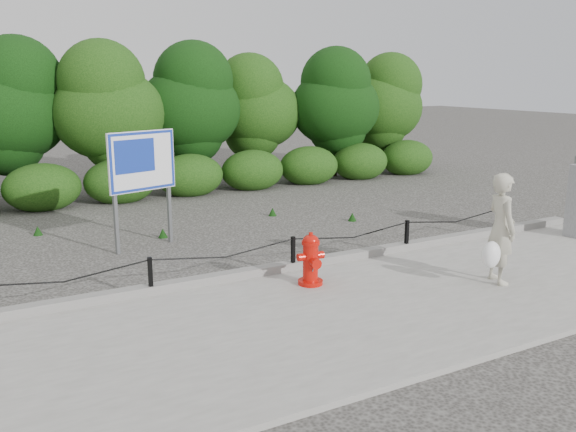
# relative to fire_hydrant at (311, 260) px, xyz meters

# --- Properties ---
(ground) EXTENTS (90.00, 90.00, 0.00)m
(ground) POSITION_rel_fire_hydrant_xyz_m (0.11, 0.77, -0.49)
(ground) COLOR #2D2B28
(ground) RESTS_ON ground
(sidewalk) EXTENTS (14.00, 4.00, 0.08)m
(sidewalk) POSITION_rel_fire_hydrant_xyz_m (0.11, -1.23, -0.45)
(sidewalk) COLOR gray
(sidewalk) RESTS_ON ground
(curb) EXTENTS (14.00, 0.22, 0.14)m
(curb) POSITION_rel_fire_hydrant_xyz_m (0.11, 0.82, -0.34)
(curb) COLOR slate
(curb) RESTS_ON sidewalk
(chain_barrier) EXTENTS (10.06, 0.06, 0.60)m
(chain_barrier) POSITION_rel_fire_hydrant_xyz_m (0.11, 0.77, -0.03)
(chain_barrier) COLOR black
(chain_barrier) RESTS_ON sidewalk
(treeline) EXTENTS (20.41, 3.57, 4.33)m
(treeline) POSITION_rel_fire_hydrant_xyz_m (0.46, 9.71, 2.00)
(treeline) COLOR black
(treeline) RESTS_ON ground
(fire_hydrant) EXTENTS (0.46, 0.48, 0.86)m
(fire_hydrant) POSITION_rel_fire_hydrant_xyz_m (0.00, 0.00, 0.00)
(fire_hydrant) COLOR #C00F07
(fire_hydrant) RESTS_ON sidewalk
(pedestrian) EXTENTS (0.82, 0.76, 1.79)m
(pedestrian) POSITION_rel_fire_hydrant_xyz_m (2.70, -1.38, 0.46)
(pedestrian) COLOR #AEAA95
(pedestrian) RESTS_ON sidewalk
(advertising_sign) EXTENTS (1.41, 0.50, 2.33)m
(advertising_sign) POSITION_rel_fire_hydrant_xyz_m (-1.63, 3.64, 1.15)
(advertising_sign) COLOR slate
(advertising_sign) RESTS_ON ground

